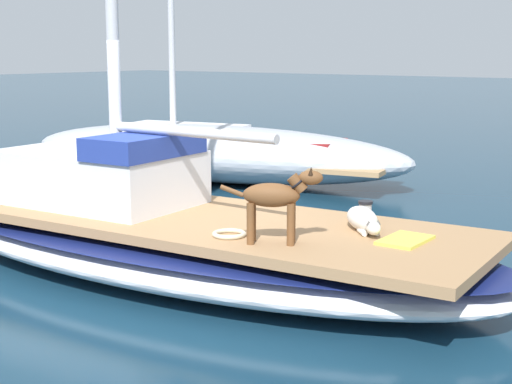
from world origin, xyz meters
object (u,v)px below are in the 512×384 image
(dog_white, at_px, (363,220))
(coiled_rope, at_px, (229,234))
(deck_winch, at_px, (365,212))
(moored_boat_starboard_side, at_px, (210,151))
(deck_towel, at_px, (405,240))
(sailboat_main, at_px, (182,243))
(dog_brown, at_px, (276,198))

(dog_white, xyz_separation_m, coiled_rope, (-0.97, 0.90, -0.08))
(deck_winch, xyz_separation_m, moored_boat_starboard_side, (3.91, 5.38, -0.21))
(deck_winch, distance_m, coiled_rope, 1.53)
(coiled_rope, xyz_separation_m, deck_towel, (0.81, -1.43, -0.01))
(sailboat_main, bearing_deg, coiled_rope, -114.65)
(deck_winch, xyz_separation_m, coiled_rope, (-1.35, 0.71, -0.08))
(deck_towel, bearing_deg, dog_white, 72.94)
(dog_white, height_order, deck_winch, dog_white)
(coiled_rope, bearing_deg, dog_white, -42.76)
(moored_boat_starboard_side, bearing_deg, deck_winch, -126.02)
(dog_brown, distance_m, moored_boat_starboard_side, 7.36)
(deck_towel, xyz_separation_m, moored_boat_starboard_side, (4.45, 6.09, -0.13))
(sailboat_main, xyz_separation_m, dog_brown, (-0.42, -1.55, 0.75))
(deck_towel, bearing_deg, deck_winch, 52.87)
(deck_winch, bearing_deg, sailboat_main, 116.42)
(sailboat_main, relative_size, deck_winch, 35.36)
(dog_white, height_order, moored_boat_starboard_side, moored_boat_starboard_side)
(dog_brown, xyz_separation_m, coiled_rope, (-0.05, 0.51, -0.40))
(dog_brown, bearing_deg, coiled_rope, 95.79)
(sailboat_main, xyz_separation_m, coiled_rope, (-0.48, -1.04, 0.35))
(dog_white, height_order, deck_towel, dog_white)
(dog_brown, relative_size, coiled_rope, 2.63)
(sailboat_main, xyz_separation_m, moored_boat_starboard_side, (4.78, 3.63, 0.21))
(deck_winch, relative_size, coiled_rope, 0.65)
(dog_brown, relative_size, deck_towel, 1.52)
(coiled_rope, bearing_deg, deck_winch, -27.95)
(sailboat_main, relative_size, coiled_rope, 22.92)
(dog_brown, bearing_deg, dog_white, -22.99)
(sailboat_main, height_order, deck_towel, deck_towel)
(sailboat_main, xyz_separation_m, dog_white, (0.49, -1.94, 0.43))
(deck_winch, height_order, deck_towel, deck_winch)
(dog_brown, bearing_deg, sailboat_main, 74.63)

